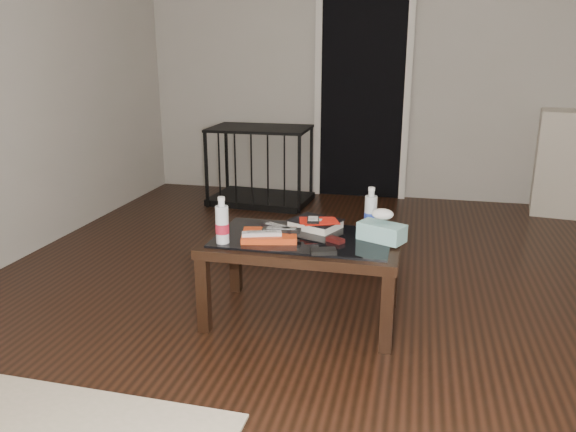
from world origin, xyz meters
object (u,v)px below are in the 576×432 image
at_px(coffee_table, 303,248).
at_px(textbook, 316,224).
at_px(water_bottle_left, 222,220).
at_px(pet_crate, 261,178).
at_px(water_bottle_right, 371,209).
at_px(tissue_box, 382,232).

relative_size(coffee_table, textbook, 4.00).
relative_size(coffee_table, water_bottle_left, 4.20).
xyz_separation_m(coffee_table, pet_crate, (-0.87, 2.26, -0.17)).
height_order(water_bottle_right, tissue_box, water_bottle_right).
height_order(pet_crate, textbook, pet_crate).
xyz_separation_m(water_bottle_left, water_bottle_right, (0.70, 0.37, 0.00)).
xyz_separation_m(coffee_table, water_bottle_left, (-0.37, -0.18, 0.18)).
height_order(textbook, water_bottle_left, water_bottle_left).
relative_size(coffee_table, tissue_box, 4.35).
height_order(coffee_table, water_bottle_right, water_bottle_right).
xyz_separation_m(coffee_table, water_bottle_right, (0.33, 0.18, 0.18)).
distance_m(water_bottle_right, tissue_box, 0.18).
bearing_deg(tissue_box, water_bottle_left, -139.54).
distance_m(coffee_table, pet_crate, 2.42).
height_order(water_bottle_left, water_bottle_right, same).
bearing_deg(textbook, coffee_table, -79.67).
relative_size(coffee_table, pet_crate, 1.05).
distance_m(pet_crate, water_bottle_right, 2.42).
bearing_deg(pet_crate, textbook, -61.72).
xyz_separation_m(water_bottle_left, tissue_box, (0.78, 0.22, -0.07)).
bearing_deg(tissue_box, coffee_table, -150.63).
relative_size(water_bottle_right, tissue_box, 1.03).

